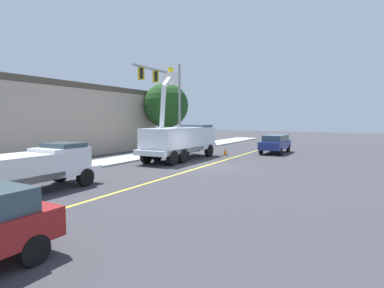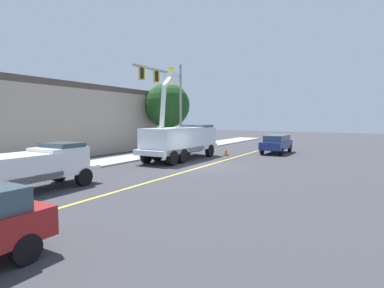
{
  "view_description": "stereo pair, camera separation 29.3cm",
  "coord_description": "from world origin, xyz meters",
  "views": [
    {
      "loc": [
        -17.32,
        -10.63,
        3.19
      ],
      "look_at": [
        0.67,
        1.43,
        1.4
      ],
      "focal_mm": 28.46,
      "sensor_mm": 36.0,
      "label": 1
    },
    {
      "loc": [
        -17.15,
        -10.87,
        3.19
      ],
      "look_at": [
        0.67,
        1.43,
        1.4
      ],
      "focal_mm": 28.46,
      "sensor_mm": 36.0,
      "label": 2
    }
  ],
  "objects": [
    {
      "name": "traffic_signal_mast",
      "position": [
        4.46,
        6.65,
        5.77
      ],
      "size": [
        6.87,
        0.88,
        8.37
      ],
      "color": "gray",
      "rests_on": "ground"
    },
    {
      "name": "ground",
      "position": [
        0.0,
        0.0,
        0.0
      ],
      "size": [
        120.0,
        120.0,
        0.0
      ],
      "primitive_type": "plane",
      "color": "#38383D"
    },
    {
      "name": "traffic_cone_mid_front",
      "position": [
        6.4,
        1.75,
        0.36
      ],
      "size": [
        0.4,
        0.4,
        0.73
      ],
      "color": "black",
      "rests_on": "ground"
    },
    {
      "name": "commercial_building_backdrop",
      "position": [
        -1.48,
        15.41,
        3.08
      ],
      "size": [
        20.24,
        10.68,
        6.17
      ],
      "color": "#A89989",
      "rests_on": "ground"
    },
    {
      "name": "utility_bucket_truck",
      "position": [
        1.95,
        3.35,
        1.62
      ],
      "size": [
        8.37,
        3.38,
        7.32
      ],
      "color": "white",
      "rests_on": "ground"
    },
    {
      "name": "passing_minivan",
      "position": [
        10.47,
        -1.37,
        0.97
      ],
      "size": [
        4.94,
        2.28,
        1.69
      ],
      "color": "navy",
      "rests_on": "ground"
    },
    {
      "name": "service_pickup_truck",
      "position": [
        -10.23,
        2.34,
        1.12
      ],
      "size": [
        5.75,
        2.55,
        2.06
      ],
      "color": "white",
      "rests_on": "ground"
    },
    {
      "name": "sidewalk_far_side",
      "position": [
        -0.58,
        7.26,
        0.06
      ],
      "size": [
        60.1,
        8.39,
        0.12
      ],
      "primitive_type": "cube",
      "rotation": [
        0.0,
        0.0,
        0.08
      ],
      "color": "#9E9E99",
      "rests_on": "ground"
    },
    {
      "name": "lane_centre_stripe",
      "position": [
        0.0,
        0.0,
        0.0
      ],
      "size": [
        49.85,
        4.16,
        0.01
      ],
      "primitive_type": "cube",
      "rotation": [
        0.0,
        0.0,
        0.08
      ],
      "color": "yellow",
      "rests_on": "ground"
    },
    {
      "name": "street_tree_right",
      "position": [
        8.28,
        9.88,
        4.62
      ],
      "size": [
        4.78,
        4.78,
        7.02
      ],
      "color": "brown",
      "rests_on": "ground"
    }
  ]
}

